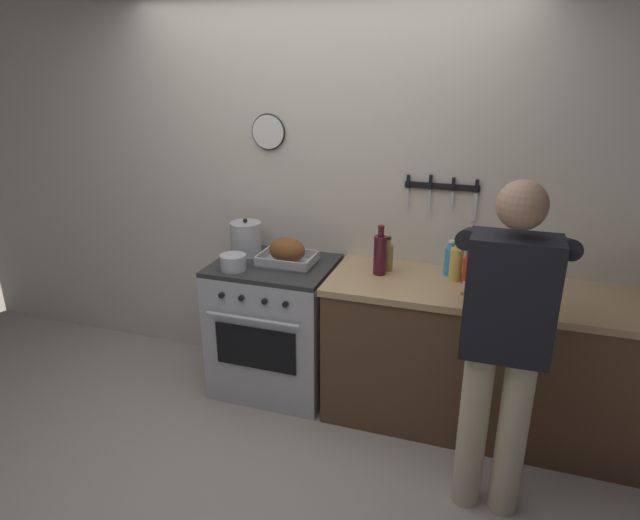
{
  "coord_description": "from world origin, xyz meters",
  "views": [
    {
      "loc": [
        1.07,
        -1.96,
        2.09
      ],
      "look_at": [
        0.14,
        0.85,
        1.01
      ],
      "focal_mm": 29.97,
      "sensor_mm": 36.0,
      "label": 1
    }
  ],
  "objects_px": {
    "cutting_board": "(495,289)",
    "bottle_wine_red": "(380,254)",
    "stock_pot": "(246,239)",
    "bottle_dish_soap": "(450,261)",
    "stove": "(275,326)",
    "saucepan": "(233,262)",
    "roasting_pan": "(287,253)",
    "bottle_cooking_oil": "(456,263)",
    "bottle_hot_sauce": "(467,270)",
    "person_cook": "(505,334)",
    "bottle_vinegar": "(388,257)"
  },
  "relations": [
    {
      "from": "cutting_board",
      "to": "bottle_wine_red",
      "type": "distance_m",
      "value": 0.69
    },
    {
      "from": "stock_pot",
      "to": "bottle_dish_soap",
      "type": "distance_m",
      "value": 1.33
    },
    {
      "from": "stove",
      "to": "bottle_wine_red",
      "type": "bearing_deg",
      "value": 2.72
    },
    {
      "from": "stove",
      "to": "saucepan",
      "type": "distance_m",
      "value": 0.56
    },
    {
      "from": "roasting_pan",
      "to": "bottle_wine_red",
      "type": "bearing_deg",
      "value": 1.49
    },
    {
      "from": "stock_pot",
      "to": "bottle_cooking_oil",
      "type": "height_order",
      "value": "bottle_cooking_oil"
    },
    {
      "from": "roasting_pan",
      "to": "bottle_cooking_oil",
      "type": "xyz_separation_m",
      "value": [
        1.04,
        0.06,
        0.03
      ]
    },
    {
      "from": "stock_pot",
      "to": "cutting_board",
      "type": "distance_m",
      "value": 1.6
    },
    {
      "from": "bottle_hot_sauce",
      "to": "bottle_dish_soap",
      "type": "bearing_deg",
      "value": 135.09
    },
    {
      "from": "stock_pot",
      "to": "bottle_wine_red",
      "type": "relative_size",
      "value": 0.82
    },
    {
      "from": "person_cook",
      "to": "stock_pot",
      "type": "distance_m",
      "value": 1.81
    },
    {
      "from": "saucepan",
      "to": "bottle_cooking_oil",
      "type": "height_order",
      "value": "bottle_cooking_oil"
    },
    {
      "from": "stove",
      "to": "stock_pot",
      "type": "distance_m",
      "value": 0.62
    },
    {
      "from": "roasting_pan",
      "to": "bottle_wine_red",
      "type": "relative_size",
      "value": 1.15
    },
    {
      "from": "saucepan",
      "to": "cutting_board",
      "type": "distance_m",
      "value": 1.56
    },
    {
      "from": "cutting_board",
      "to": "bottle_dish_soap",
      "type": "height_order",
      "value": "bottle_dish_soap"
    },
    {
      "from": "bottle_wine_red",
      "to": "bottle_vinegar",
      "type": "relative_size",
      "value": 1.41
    },
    {
      "from": "stove",
      "to": "person_cook",
      "type": "xyz_separation_m",
      "value": [
        1.41,
        -0.65,
        0.5
      ]
    },
    {
      "from": "stove",
      "to": "bottle_dish_soap",
      "type": "height_order",
      "value": "bottle_dish_soap"
    },
    {
      "from": "person_cook",
      "to": "bottle_cooking_oil",
      "type": "xyz_separation_m",
      "value": [
        -0.28,
        0.73,
        0.05
      ]
    },
    {
      "from": "stock_pot",
      "to": "bottle_dish_soap",
      "type": "xyz_separation_m",
      "value": [
        1.33,
        0.05,
        -0.02
      ]
    },
    {
      "from": "roasting_pan",
      "to": "saucepan",
      "type": "xyz_separation_m",
      "value": [
        -0.28,
        -0.2,
        -0.03
      ]
    },
    {
      "from": "stove",
      "to": "cutting_board",
      "type": "distance_m",
      "value": 1.44
    },
    {
      "from": "stock_pot",
      "to": "bottle_wine_red",
      "type": "xyz_separation_m",
      "value": [
        0.92,
        -0.07,
        0.02
      ]
    },
    {
      "from": "person_cook",
      "to": "bottle_hot_sauce",
      "type": "bearing_deg",
      "value": 18.3
    },
    {
      "from": "stock_pot",
      "to": "cutting_board",
      "type": "height_order",
      "value": "stock_pot"
    },
    {
      "from": "stove",
      "to": "bottle_hot_sauce",
      "type": "xyz_separation_m",
      "value": [
        1.2,
        0.05,
        0.53
      ]
    },
    {
      "from": "bottle_hot_sauce",
      "to": "bottle_cooking_oil",
      "type": "relative_size",
      "value": 0.8
    },
    {
      "from": "person_cook",
      "to": "roasting_pan",
      "type": "bearing_deg",
      "value": 64.4
    },
    {
      "from": "cutting_board",
      "to": "bottle_cooking_oil",
      "type": "distance_m",
      "value": 0.27
    },
    {
      "from": "roasting_pan",
      "to": "cutting_board",
      "type": "height_order",
      "value": "roasting_pan"
    },
    {
      "from": "stove",
      "to": "saucepan",
      "type": "height_order",
      "value": "saucepan"
    },
    {
      "from": "stock_pot",
      "to": "bottle_dish_soap",
      "type": "relative_size",
      "value": 1.15
    },
    {
      "from": "person_cook",
      "to": "cutting_board",
      "type": "height_order",
      "value": "person_cook"
    },
    {
      "from": "bottle_wine_red",
      "to": "stove",
      "type": "bearing_deg",
      "value": -177.28
    },
    {
      "from": "bottle_dish_soap",
      "to": "bottle_cooking_oil",
      "type": "bearing_deg",
      "value": -62.35
    },
    {
      "from": "saucepan",
      "to": "cutting_board",
      "type": "bearing_deg",
      "value": 5.97
    },
    {
      "from": "cutting_board",
      "to": "bottle_hot_sauce",
      "type": "distance_m",
      "value": 0.19
    },
    {
      "from": "stock_pot",
      "to": "bottle_cooking_oil",
      "type": "bearing_deg",
      "value": -0.87
    },
    {
      "from": "person_cook",
      "to": "stove",
      "type": "bearing_deg",
      "value": 66.47
    },
    {
      "from": "stock_pot",
      "to": "bottle_wine_red",
      "type": "distance_m",
      "value": 0.92
    },
    {
      "from": "person_cook",
      "to": "bottle_vinegar",
      "type": "xyz_separation_m",
      "value": [
        -0.69,
        0.75,
        0.04
      ]
    },
    {
      "from": "person_cook",
      "to": "bottle_wine_red",
      "type": "bearing_deg",
      "value": 47.95
    },
    {
      "from": "bottle_cooking_oil",
      "to": "person_cook",
      "type": "bearing_deg",
      "value": -68.8
    },
    {
      "from": "stock_pot",
      "to": "bottle_cooking_oil",
      "type": "distance_m",
      "value": 1.36
    },
    {
      "from": "stove",
      "to": "person_cook",
      "type": "height_order",
      "value": "person_cook"
    },
    {
      "from": "stove",
      "to": "person_cook",
      "type": "distance_m",
      "value": 1.63
    },
    {
      "from": "saucepan",
      "to": "bottle_hot_sauce",
      "type": "height_order",
      "value": "bottle_hot_sauce"
    },
    {
      "from": "stock_pot",
      "to": "bottle_cooking_oil",
      "type": "xyz_separation_m",
      "value": [
        1.36,
        -0.02,
        -0.01
      ]
    },
    {
      "from": "cutting_board",
      "to": "bottle_wine_red",
      "type": "bearing_deg",
      "value": 175.55
    }
  ]
}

